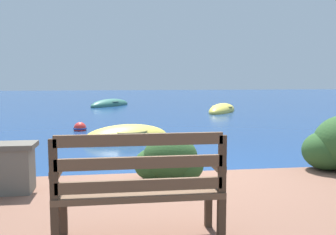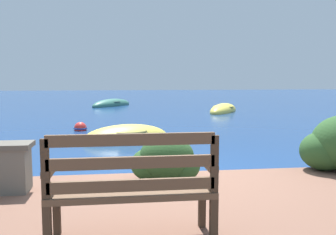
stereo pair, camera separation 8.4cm
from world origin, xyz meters
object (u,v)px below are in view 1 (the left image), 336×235
rowboat_mid (222,111)px  rowboat_far (110,105)px  park_bench (139,186)px  rowboat_nearest (127,138)px  mooring_buoy (80,128)px

rowboat_mid → rowboat_far: (-5.07, 4.20, -0.00)m
park_bench → rowboat_mid: 14.20m
rowboat_far → park_bench: bearing=-141.8°
rowboat_nearest → mooring_buoy: rowboat_nearest is taller
mooring_buoy → rowboat_far: bearing=85.6°
rowboat_nearest → rowboat_far: 11.30m
rowboat_far → mooring_buoy: bearing=-147.9°
rowboat_nearest → rowboat_far: bearing=73.0°
park_bench → rowboat_nearest: park_bench is taller
rowboat_nearest → rowboat_mid: (4.49, 7.09, -0.00)m
park_bench → rowboat_mid: size_ratio=0.46×
rowboat_nearest → park_bench: bearing=-110.6°
park_bench → rowboat_far: bearing=85.0°
rowboat_far → rowboat_nearest: bearing=-140.5°
mooring_buoy → rowboat_mid: bearing=41.9°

